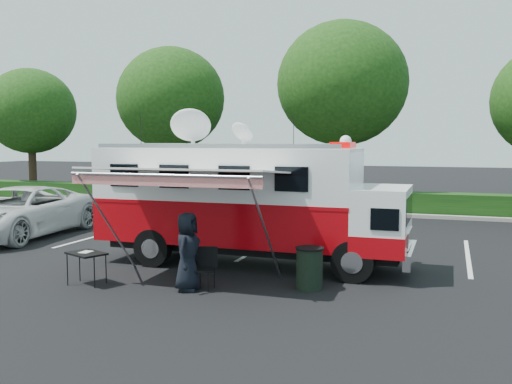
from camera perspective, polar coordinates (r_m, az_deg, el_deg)
ground_plane at (r=15.22m, az=-0.62°, el=-7.30°), size 120.00×120.00×0.00m
back_border at (r=27.23m, az=10.95°, el=8.71°), size 60.00×6.14×8.87m
stall_lines at (r=18.16m, az=1.08°, el=-5.24°), size 24.12×5.50×0.01m
command_truck at (r=14.97m, az=-0.88°, el=-0.93°), size 8.25×2.27×3.96m
awning at (r=13.02m, az=-7.49°, el=1.85°), size 4.50×2.35×2.72m
white_suv at (r=21.15m, az=-22.56°, el=-4.16°), size 3.30×6.33×1.70m
person at (r=12.83m, az=-6.83°, el=-9.73°), size 0.61×0.88×1.73m
folding_table at (r=13.65m, az=-16.60°, el=-6.01°), size 1.05×0.92×0.75m
folding_chair at (r=12.86m, az=-5.04°, el=-7.19°), size 0.55×0.58×0.92m
trash_bin at (r=12.78m, az=5.36°, el=-7.59°), size 0.63×0.63×0.94m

